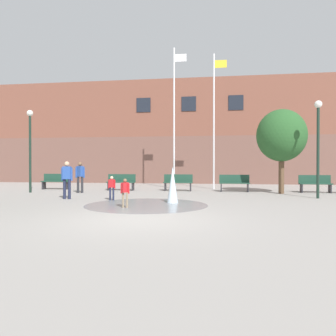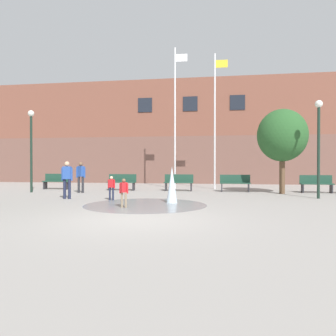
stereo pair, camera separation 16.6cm
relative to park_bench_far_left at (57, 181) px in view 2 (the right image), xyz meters
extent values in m
plane|color=gray|center=(7.33, -9.65, -0.48)|extent=(100.00, 100.00, 0.00)
cube|color=brown|center=(7.33, 9.69, 1.33)|extent=(36.00, 6.00, 3.62)
cube|color=brown|center=(7.33, 9.69, 5.35)|extent=(36.00, 6.00, 4.42)
cube|color=#1E232D|center=(3.83, 6.67, 5.57)|extent=(1.10, 0.06, 1.10)
cube|color=#1E232D|center=(7.33, 6.67, 5.57)|extent=(1.10, 0.06, 1.10)
cube|color=#1E232D|center=(10.83, 6.67, 5.57)|extent=(1.10, 0.06, 1.10)
cylinder|color=gray|center=(6.86, -6.56, -0.48)|extent=(4.42, 4.42, 0.01)
cone|color=silver|center=(7.71, -5.79, 0.21)|extent=(0.42, 0.42, 1.38)
cube|color=#28282D|center=(-0.70, -0.06, -0.26)|extent=(0.06, 0.40, 0.44)
cube|color=#28282D|center=(0.70, -0.06, -0.26)|extent=(0.06, 0.40, 0.44)
cube|color=#1E4233|center=(0.00, -0.06, -0.01)|extent=(1.60, 0.44, 0.05)
cube|color=#1E4233|center=(0.00, 0.14, 0.22)|extent=(1.60, 0.04, 0.42)
cube|color=#28282D|center=(3.35, -0.28, -0.26)|extent=(0.06, 0.40, 0.44)
cube|color=#28282D|center=(4.75, -0.28, -0.26)|extent=(0.06, 0.40, 0.44)
cube|color=#1E4233|center=(4.05, -0.28, -0.01)|extent=(1.60, 0.44, 0.05)
cube|color=#1E4233|center=(4.05, -0.08, 0.22)|extent=(1.60, 0.04, 0.42)
cube|color=#28282D|center=(6.58, -0.19, -0.26)|extent=(0.06, 0.40, 0.44)
cube|color=#28282D|center=(7.98, -0.19, -0.26)|extent=(0.06, 0.40, 0.44)
cube|color=#1E4233|center=(7.28, -0.19, -0.01)|extent=(1.60, 0.44, 0.05)
cube|color=#1E4233|center=(7.28, 0.01, 0.22)|extent=(1.60, 0.04, 0.42)
cube|color=#28282D|center=(9.63, -0.32, -0.26)|extent=(0.06, 0.40, 0.44)
cube|color=#28282D|center=(11.03, -0.32, -0.26)|extent=(0.06, 0.40, 0.44)
cube|color=#1E4233|center=(10.33, -0.32, -0.01)|extent=(1.60, 0.44, 0.05)
cube|color=#1E4233|center=(10.33, -0.12, 0.22)|extent=(1.60, 0.04, 0.42)
cube|color=#28282D|center=(13.74, -0.35, -0.26)|extent=(0.06, 0.40, 0.44)
cube|color=#28282D|center=(15.14, -0.35, -0.26)|extent=(0.06, 0.40, 0.44)
cube|color=#1E4233|center=(14.44, -0.35, -0.01)|extent=(1.60, 0.44, 0.05)
cube|color=#1E4233|center=(14.44, -0.15, 0.22)|extent=(1.60, 0.04, 0.42)
cylinder|color=#28282D|center=(2.32, -2.12, -0.06)|extent=(0.12, 0.12, 0.84)
cylinder|color=#28282D|center=(2.54, -2.12, -0.06)|extent=(0.12, 0.12, 0.84)
cube|color=#284C9E|center=(2.43, -2.12, 0.63)|extent=(0.39, 0.35, 0.54)
sphere|color=brown|center=(2.43, -2.12, 1.01)|extent=(0.21, 0.21, 0.21)
cylinder|color=#284C9E|center=(2.22, -2.12, 0.58)|extent=(0.08, 0.08, 0.55)
cylinder|color=#284C9E|center=(2.64, -2.12, 0.58)|extent=(0.08, 0.08, 0.55)
cylinder|color=#89755B|center=(6.24, -7.41, -0.22)|extent=(0.07, 0.07, 0.52)
cylinder|color=#89755B|center=(6.37, -7.41, -0.22)|extent=(0.07, 0.07, 0.52)
cube|color=red|center=(6.30, -7.41, 0.21)|extent=(0.23, 0.24, 0.33)
sphere|color=brown|center=(6.30, -7.41, 0.44)|extent=(0.13, 0.13, 0.13)
cylinder|color=red|center=(6.17, -7.41, 0.17)|extent=(0.05, 0.05, 0.34)
cylinder|color=red|center=(6.43, -7.41, 0.17)|extent=(0.05, 0.05, 0.34)
cylinder|color=#1E233D|center=(5.07, -5.24, -0.22)|extent=(0.07, 0.07, 0.52)
cylinder|color=#1E233D|center=(5.20, -5.24, -0.22)|extent=(0.07, 0.07, 0.52)
cube|color=red|center=(5.13, -5.24, 0.21)|extent=(0.23, 0.15, 0.33)
sphere|color=beige|center=(5.13, -5.24, 0.44)|extent=(0.13, 0.13, 0.13)
cylinder|color=red|center=(5.00, -5.24, 0.17)|extent=(0.05, 0.05, 0.34)
cylinder|color=red|center=(5.26, -5.24, 0.17)|extent=(0.05, 0.05, 0.34)
cylinder|color=#1E233D|center=(3.00, -5.04, -0.06)|extent=(0.12, 0.12, 0.84)
cylinder|color=#1E233D|center=(3.22, -5.04, -0.06)|extent=(0.12, 0.12, 0.84)
cube|color=#284C9E|center=(3.11, -5.04, 0.63)|extent=(0.38, 0.28, 0.54)
sphere|color=tan|center=(3.11, -5.04, 1.01)|extent=(0.21, 0.21, 0.21)
cylinder|color=#284C9E|center=(2.90, -5.04, 0.58)|extent=(0.08, 0.08, 0.55)
cylinder|color=#284C9E|center=(3.32, -5.04, 0.58)|extent=(0.08, 0.08, 0.55)
cylinder|color=silver|center=(6.85, 1.53, 3.77)|extent=(0.10, 0.10, 8.50)
cube|color=silver|center=(7.25, 1.53, 7.39)|extent=(0.70, 0.02, 0.45)
cylinder|color=silver|center=(9.23, 1.53, 3.54)|extent=(0.10, 0.10, 8.03)
cube|color=yellow|center=(9.63, 1.53, 6.92)|extent=(0.70, 0.02, 0.45)
cylinder|color=#192D23|center=(-0.21, -2.30, 1.50)|extent=(0.12, 0.12, 3.97)
sphere|color=white|center=(-0.21, -2.30, 3.65)|extent=(0.32, 0.32, 0.32)
cylinder|color=#192D23|center=(13.69, -3.25, 1.47)|extent=(0.12, 0.12, 3.89)
sphere|color=white|center=(13.69, -3.25, 3.57)|extent=(0.32, 0.32, 0.32)
cylinder|color=brown|center=(12.60, -1.07, 0.33)|extent=(0.27, 0.27, 1.61)
ellipsoid|color=#285628|center=(12.60, -1.07, 2.44)|extent=(2.46, 2.46, 2.61)
camera|label=1|loc=(9.31, -18.10, 0.98)|focal=35.00mm
camera|label=2|loc=(9.48, -18.08, 0.98)|focal=35.00mm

